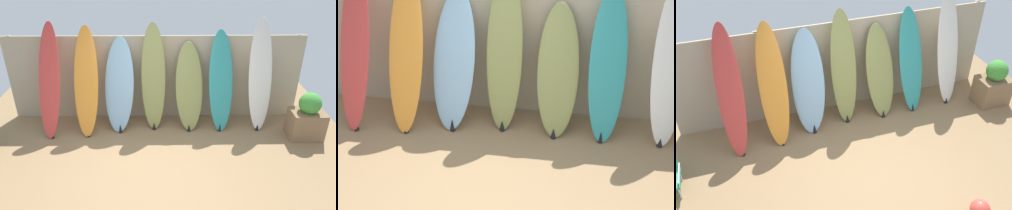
% 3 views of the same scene
% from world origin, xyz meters
% --- Properties ---
extents(ground, '(7.68, 7.68, 0.00)m').
position_xyz_m(ground, '(0.00, 0.00, 0.00)').
color(ground, '#8E704C').
extents(fence_back, '(6.08, 0.11, 1.80)m').
position_xyz_m(fence_back, '(-0.00, 2.01, 0.90)').
color(fence_back, tan).
rests_on(fence_back, ground).
extents(surfboard_red_0, '(0.49, 0.91, 2.14)m').
position_xyz_m(surfboard_red_0, '(-2.02, 1.47, 1.05)').
color(surfboard_red_0, '#D13D38').
rests_on(surfboard_red_0, ground).
extents(surfboard_orange_1, '(0.51, 0.83, 2.06)m').
position_xyz_m(surfboard_orange_1, '(-1.32, 1.49, 1.02)').
color(surfboard_orange_1, orange).
rests_on(surfboard_orange_1, ground).
extents(surfboard_skyblue_2, '(0.67, 0.76, 1.83)m').
position_xyz_m(surfboard_skyblue_2, '(-0.70, 1.58, 0.91)').
color(surfboard_skyblue_2, '#8CB7D6').
rests_on(surfboard_skyblue_2, ground).
extents(surfboard_olive_3, '(0.47, 0.53, 2.11)m').
position_xyz_m(surfboard_olive_3, '(-0.02, 1.62, 1.04)').
color(surfboard_olive_3, olive).
rests_on(surfboard_olive_3, ground).
extents(surfboard_olive_4, '(0.59, 0.72, 1.73)m').
position_xyz_m(surfboard_olive_4, '(0.69, 1.61, 0.86)').
color(surfboard_olive_4, olive).
rests_on(surfboard_olive_4, ground).
extents(surfboard_teal_5, '(0.51, 0.70, 1.95)m').
position_xyz_m(surfboard_teal_5, '(1.32, 1.61, 0.96)').
color(surfboard_teal_5, teal).
rests_on(surfboard_teal_5, ground).
extents(surfboard_white_6, '(0.51, 0.66, 2.20)m').
position_xyz_m(surfboard_white_6, '(2.09, 1.60, 1.09)').
color(surfboard_white_6, white).
rests_on(surfboard_white_6, ground).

